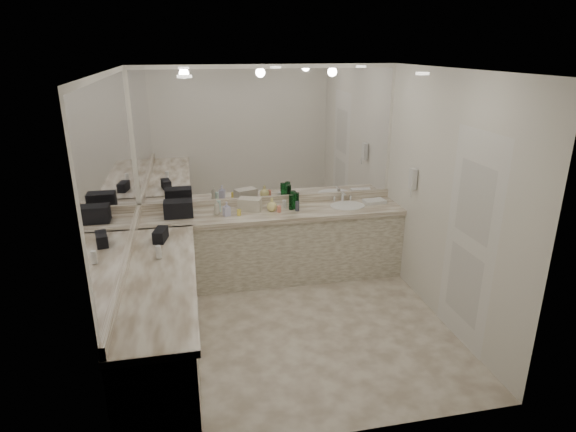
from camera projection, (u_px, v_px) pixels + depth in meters
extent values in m
plane|color=beige|center=(294.00, 328.00, 5.05)|extent=(3.20, 3.20, 0.00)
plane|color=white|center=(295.00, 70.00, 4.18)|extent=(3.20, 3.20, 0.00)
cube|color=silver|center=(268.00, 173.00, 6.00)|extent=(3.20, 0.02, 2.60)
cube|color=silver|center=(121.00, 223.00, 4.31)|extent=(0.02, 3.00, 2.60)
cube|color=silver|center=(447.00, 201.00, 4.93)|extent=(0.02, 3.00, 2.60)
cube|color=silver|center=(273.00, 247.00, 6.02)|extent=(3.20, 0.60, 0.84)
cube|color=beige|center=(273.00, 214.00, 5.86)|extent=(3.20, 0.64, 0.06)
cube|color=silver|center=(162.00, 322.00, 4.38)|extent=(0.60, 2.40, 0.84)
cube|color=beige|center=(159.00, 278.00, 4.23)|extent=(0.64, 2.42, 0.06)
cube|color=beige|center=(269.00, 200.00, 6.10)|extent=(3.20, 0.04, 0.10)
cube|color=beige|center=(127.00, 258.00, 4.43)|extent=(0.04, 3.00, 0.10)
cube|color=white|center=(268.00, 135.00, 5.83)|extent=(3.12, 0.01, 1.55)
cube|color=white|center=(116.00, 171.00, 4.15)|extent=(0.01, 2.92, 1.55)
cylinder|color=white|center=(347.00, 206.00, 6.04)|extent=(0.44, 0.44, 0.03)
cube|color=silver|center=(342.00, 196.00, 6.21)|extent=(0.24, 0.16, 0.14)
cube|color=white|center=(413.00, 179.00, 5.55)|extent=(0.06, 0.10, 0.24)
cube|color=white|center=(470.00, 242.00, 4.54)|extent=(0.02, 0.82, 2.10)
cube|color=black|center=(178.00, 209.00, 5.63)|extent=(0.33, 0.21, 0.19)
cube|color=black|center=(161.00, 235.00, 4.94)|extent=(0.16, 0.26, 0.13)
cube|color=beige|center=(250.00, 204.00, 5.86)|extent=(0.31, 0.25, 0.16)
cube|color=white|center=(374.00, 201.00, 6.15)|extent=(0.28, 0.21, 0.04)
cylinder|color=white|center=(159.00, 253.00, 4.52)|extent=(0.05, 0.05, 0.12)
imported|color=beige|center=(217.00, 207.00, 5.70)|extent=(0.09, 0.09, 0.19)
imported|color=silver|center=(227.00, 209.00, 5.66)|extent=(0.10, 0.10, 0.17)
imported|color=#F5E98E|center=(272.00, 204.00, 5.83)|extent=(0.17, 0.17, 0.16)
cylinder|color=#0E4F1E|center=(291.00, 202.00, 5.89)|extent=(0.07, 0.07, 0.18)
cylinder|color=#0E4F1E|center=(296.00, 201.00, 5.91)|extent=(0.07, 0.07, 0.20)
cylinder|color=#0E4F1E|center=(293.00, 198.00, 6.02)|extent=(0.07, 0.07, 0.19)
cylinder|color=silver|center=(219.00, 206.00, 5.81)|extent=(0.05, 0.05, 0.14)
cylinder|color=white|center=(284.00, 204.00, 5.98)|extent=(0.05, 0.05, 0.09)
cylinder|color=#E0B28C|center=(180.00, 213.00, 5.65)|extent=(0.04, 0.04, 0.10)
cylinder|color=#F2D84C|center=(239.00, 212.00, 5.70)|extent=(0.05, 0.05, 0.07)
cylinder|color=#E57F66|center=(279.00, 209.00, 5.80)|extent=(0.05, 0.05, 0.08)
cylinder|color=#3F3F4C|center=(297.00, 206.00, 5.84)|extent=(0.05, 0.05, 0.12)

